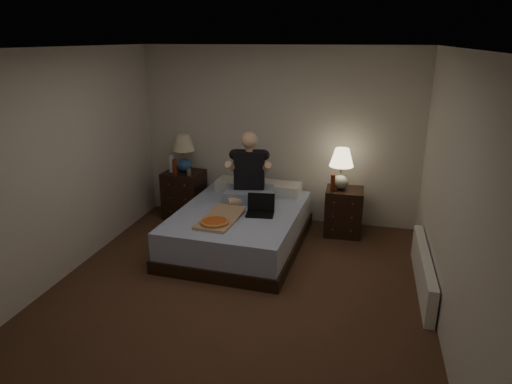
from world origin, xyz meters
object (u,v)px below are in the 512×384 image
(water_bottle, at_px, (171,164))
(pizza_box, at_px, (215,223))
(beer_bottle_left, at_px, (175,167))
(nightstand_right, at_px, (343,212))
(lamp_left, at_px, (184,153))
(laptop, at_px, (260,206))
(bed, at_px, (239,228))
(soda_can, at_px, (189,172))
(lamp_right, at_px, (341,169))
(nightstand_left, at_px, (184,194))
(beer_bottle_right, at_px, (333,183))
(person, at_px, (249,167))
(radiator, at_px, (423,270))

(water_bottle, xyz_separation_m, pizza_box, (1.11, -1.32, -0.29))
(water_bottle, distance_m, beer_bottle_left, 0.17)
(nightstand_right, relative_size, water_bottle, 2.59)
(lamp_left, xyz_separation_m, laptop, (1.37, -0.94, -0.37))
(nightstand_right, height_order, pizza_box, nightstand_right)
(water_bottle, bearing_deg, beer_bottle_left, -49.54)
(bed, xyz_separation_m, lamp_left, (-1.07, 0.84, 0.74))
(lamp_left, distance_m, soda_can, 0.33)
(lamp_right, bearing_deg, nightstand_right, -7.05)
(nightstand_left, bearing_deg, beer_bottle_right, -0.47)
(soda_can, relative_size, beer_bottle_right, 0.43)
(lamp_left, distance_m, beer_bottle_right, 2.22)
(bed, relative_size, beer_bottle_right, 8.68)
(person, bearing_deg, nightstand_left, 149.38)
(bed, height_order, person, person)
(nightstand_left, distance_m, laptop, 1.68)
(nightstand_right, xyz_separation_m, laptop, (-0.99, -0.82, 0.30))
(nightstand_left, relative_size, beer_bottle_right, 3.06)
(nightstand_right, relative_size, lamp_right, 1.15)
(water_bottle, distance_m, laptop, 1.78)
(beer_bottle_right, bearing_deg, radiator, -46.04)
(lamp_left, relative_size, person, 0.60)
(lamp_left, height_order, laptop, lamp_left)
(bed, xyz_separation_m, soda_can, (-0.93, 0.65, 0.51))
(beer_bottle_left, relative_size, pizza_box, 0.30)
(nightstand_right, bearing_deg, radiator, -54.85)
(person, bearing_deg, beer_bottle_right, 0.88)
(bed, distance_m, person, 0.82)
(radiator, bearing_deg, pizza_box, -179.33)
(laptop, bearing_deg, bed, 155.31)
(water_bottle, xyz_separation_m, person, (1.28, -0.37, 0.13))
(soda_can, distance_m, laptop, 1.44)
(nightstand_right, height_order, beer_bottle_right, beer_bottle_right)
(nightstand_left, bearing_deg, soda_can, -41.17)
(pizza_box, bearing_deg, bed, 80.39)
(pizza_box, bearing_deg, person, 84.34)
(lamp_right, distance_m, beer_bottle_left, 2.36)
(nightstand_right, xyz_separation_m, person, (-1.25, -0.33, 0.64))
(beer_bottle_left, bearing_deg, beer_bottle_right, -0.98)
(pizza_box, bearing_deg, beer_bottle_left, 134.48)
(lamp_right, height_order, pizza_box, lamp_right)
(soda_can, bearing_deg, nightstand_right, 1.83)
(water_bottle, height_order, beer_bottle_left, water_bottle)
(pizza_box, bearing_deg, nightstand_left, 129.18)
(lamp_left, xyz_separation_m, beer_bottle_right, (2.20, -0.24, -0.22))
(nightstand_left, height_order, lamp_left, lamp_left)
(soda_can, xyz_separation_m, beer_bottle_right, (2.05, -0.05, 0.01))
(bed, relative_size, soda_can, 19.96)
(radiator, bearing_deg, water_bottle, 159.47)
(beer_bottle_right, height_order, laptop, beer_bottle_right)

